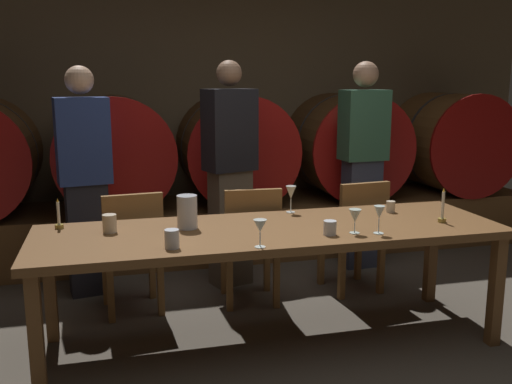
{
  "coord_description": "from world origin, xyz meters",
  "views": [
    {
      "loc": [
        -1.14,
        -2.84,
        1.63
      ],
      "look_at": [
        -0.31,
        0.4,
        0.97
      ],
      "focal_mm": 40.14,
      "sensor_mm": 36.0,
      "label": 1
    }
  ],
  "objects_px": {
    "candle_left": "(59,220)",
    "cup_far_left": "(110,223)",
    "dining_table": "(272,238)",
    "pitcher": "(187,212)",
    "cup_center_right": "(330,228)",
    "chair_right": "(356,231)",
    "chair_left": "(132,247)",
    "wine_barrel_left": "(115,153)",
    "cup_far_right": "(391,207)",
    "guest_right": "(362,163)",
    "wine_glass_far_right": "(379,213)",
    "wine_glass_center_right": "(355,216)",
    "wine_barrel_right": "(345,145)",
    "wine_barrel_center": "(234,149)",
    "guest_left": "(85,180)",
    "chair_center": "(251,240)",
    "wine_glass_far_left": "(260,227)",
    "cup_center_left": "(172,239)",
    "wine_glass_center_left": "(291,193)",
    "candle_right": "(442,213)",
    "guest_center": "(230,173)"
  },
  "relations": [
    {
      "from": "cup_far_right",
      "to": "cup_far_left",
      "type": "bearing_deg",
      "value": -178.09
    },
    {
      "from": "wine_barrel_right",
      "to": "wine_glass_far_right",
      "type": "relative_size",
      "value": 6.1
    },
    {
      "from": "pitcher",
      "to": "candle_right",
      "type": "bearing_deg",
      "value": -9.16
    },
    {
      "from": "wine_barrel_left",
      "to": "wine_glass_center_right",
      "type": "height_order",
      "value": "wine_barrel_left"
    },
    {
      "from": "cup_center_left",
      "to": "wine_glass_center_left",
      "type": "bearing_deg",
      "value": 36.06
    },
    {
      "from": "wine_barrel_left",
      "to": "chair_left",
      "type": "xyz_separation_m",
      "value": [
        0.08,
        -1.28,
        -0.5
      ]
    },
    {
      "from": "wine_barrel_center",
      "to": "wine_glass_center_left",
      "type": "height_order",
      "value": "wine_barrel_center"
    },
    {
      "from": "guest_center",
      "to": "guest_left",
      "type": "bearing_deg",
      "value": -21.14
    },
    {
      "from": "chair_right",
      "to": "pitcher",
      "type": "distance_m",
      "value": 1.51
    },
    {
      "from": "chair_left",
      "to": "cup_far_left",
      "type": "bearing_deg",
      "value": 69.65
    },
    {
      "from": "wine_barrel_center",
      "to": "guest_left",
      "type": "height_order",
      "value": "guest_left"
    },
    {
      "from": "wine_glass_center_left",
      "to": "wine_glass_far_right",
      "type": "bearing_deg",
      "value": -62.51
    },
    {
      "from": "candle_left",
      "to": "cup_far_right",
      "type": "distance_m",
      "value": 2.14
    },
    {
      "from": "dining_table",
      "to": "wine_glass_center_left",
      "type": "bearing_deg",
      "value": 56.5
    },
    {
      "from": "wine_barrel_center",
      "to": "wine_glass_far_right",
      "type": "xyz_separation_m",
      "value": [
        0.37,
        -2.23,
        -0.12
      ]
    },
    {
      "from": "wine_barrel_right",
      "to": "cup_far_right",
      "type": "bearing_deg",
      "value": -103.28
    },
    {
      "from": "wine_glass_center_left",
      "to": "cup_far_left",
      "type": "distance_m",
      "value": 1.21
    },
    {
      "from": "wine_barrel_left",
      "to": "guest_center",
      "type": "bearing_deg",
      "value": -44.51
    },
    {
      "from": "wine_barrel_center",
      "to": "chair_center",
      "type": "xyz_separation_m",
      "value": [
        -0.17,
        -1.32,
        -0.5
      ]
    },
    {
      "from": "cup_far_left",
      "to": "cup_center_right",
      "type": "xyz_separation_m",
      "value": [
        1.23,
        -0.37,
        -0.01
      ]
    },
    {
      "from": "wine_barrel_right",
      "to": "wine_glass_center_right",
      "type": "relative_size",
      "value": 6.99
    },
    {
      "from": "candle_left",
      "to": "cup_far_left",
      "type": "height_order",
      "value": "candle_left"
    },
    {
      "from": "wine_barrel_right",
      "to": "wine_glass_far_left",
      "type": "xyz_separation_m",
      "value": [
        -1.48,
        -2.33,
        -0.13
      ]
    },
    {
      "from": "guest_left",
      "to": "wine_glass_far_left",
      "type": "relative_size",
      "value": 11.29
    },
    {
      "from": "wine_barrel_right",
      "to": "cup_far_right",
      "type": "distance_m",
      "value": 1.81
    },
    {
      "from": "cup_far_left",
      "to": "chair_left",
      "type": "bearing_deg",
      "value": 75.34
    },
    {
      "from": "candle_right",
      "to": "wine_glass_center_right",
      "type": "relative_size",
      "value": 1.52
    },
    {
      "from": "wine_glass_far_right",
      "to": "wine_glass_center_right",
      "type": "bearing_deg",
      "value": 162.96
    },
    {
      "from": "wine_barrel_left",
      "to": "chair_left",
      "type": "relative_size",
      "value": 1.15
    },
    {
      "from": "wine_barrel_left",
      "to": "cup_far_right",
      "type": "height_order",
      "value": "wine_barrel_left"
    },
    {
      "from": "cup_center_right",
      "to": "dining_table",
      "type": "bearing_deg",
      "value": 140.26
    },
    {
      "from": "guest_center",
      "to": "candle_right",
      "type": "height_order",
      "value": "guest_center"
    },
    {
      "from": "candle_left",
      "to": "wine_glass_far_left",
      "type": "bearing_deg",
      "value": -32.32
    },
    {
      "from": "cup_far_right",
      "to": "wine_glass_far_left",
      "type": "bearing_deg",
      "value": -151.68
    },
    {
      "from": "wine_barrel_right",
      "to": "cup_center_left",
      "type": "bearing_deg",
      "value": -131.05
    },
    {
      "from": "cup_center_right",
      "to": "chair_right",
      "type": "bearing_deg",
      "value": 57.25
    },
    {
      "from": "chair_left",
      "to": "chair_center",
      "type": "xyz_separation_m",
      "value": [
        0.84,
        -0.04,
        0.0
      ]
    },
    {
      "from": "wine_glass_far_left",
      "to": "cup_center_right",
      "type": "bearing_deg",
      "value": 17.18
    },
    {
      "from": "dining_table",
      "to": "pitcher",
      "type": "bearing_deg",
      "value": 166.53
    },
    {
      "from": "chair_center",
      "to": "guest_left",
      "type": "height_order",
      "value": "guest_left"
    },
    {
      "from": "wine_barrel_center",
      "to": "wine_glass_far_left",
      "type": "relative_size",
      "value": 6.6
    },
    {
      "from": "guest_right",
      "to": "cup_far_right",
      "type": "bearing_deg",
      "value": 72.4
    },
    {
      "from": "dining_table",
      "to": "cup_far_left",
      "type": "distance_m",
      "value": 0.97
    },
    {
      "from": "candle_right",
      "to": "wine_glass_far_left",
      "type": "xyz_separation_m",
      "value": [
        -1.25,
        -0.24,
        0.05
      ]
    },
    {
      "from": "wine_barrel_left",
      "to": "guest_left",
      "type": "bearing_deg",
      "value": -106.47
    },
    {
      "from": "candle_left",
      "to": "wine_glass_center_left",
      "type": "bearing_deg",
      "value": 2.08
    },
    {
      "from": "chair_left",
      "to": "cup_center_right",
      "type": "xyz_separation_m",
      "value": [
        1.09,
        -0.91,
        0.3
      ]
    },
    {
      "from": "chair_right",
      "to": "chair_left",
      "type": "bearing_deg",
      "value": -5.96
    },
    {
      "from": "chair_right",
      "to": "wine_glass_center_right",
      "type": "xyz_separation_m",
      "value": [
        -0.43,
        -0.91,
        0.36
      ]
    },
    {
      "from": "dining_table",
      "to": "cup_center_right",
      "type": "bearing_deg",
      "value": -39.74
    }
  ]
}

